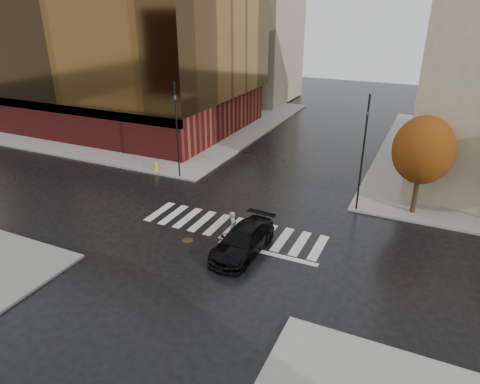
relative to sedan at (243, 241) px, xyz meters
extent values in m
plane|color=black|center=(-1.75, 1.80, -0.76)|extent=(120.00, 120.00, 0.00)
cube|color=gray|center=(-22.75, 22.80, -0.68)|extent=(30.00, 30.00, 0.15)
cube|color=silver|center=(-1.75, 2.30, -0.75)|extent=(12.00, 3.00, 0.01)
cube|color=maroon|center=(-23.75, 19.80, 1.39)|extent=(26.00, 18.00, 4.00)
cube|color=beige|center=(-23.75, 11.00, 2.89)|extent=(26.00, 0.40, 1.00)
cube|color=olive|center=(-23.75, 19.80, 9.39)|extent=(27.00, 19.00, 12.00)
cube|color=gray|center=(-17.75, 38.80, 9.39)|extent=(14.00, 12.00, 20.00)
cylinder|color=black|center=(8.25, 9.20, 0.79)|extent=(0.32, 0.32, 2.80)
ellipsoid|color=#95340E|center=(8.25, 9.20, 3.71)|extent=(3.80, 3.80, 4.37)
imported|color=black|center=(0.00, 0.00, 0.00)|extent=(2.38, 5.33, 1.52)
imported|color=maroon|center=(-0.89, 0.80, -0.30)|extent=(1.84, 1.18, 0.91)
imported|color=gray|center=(-0.99, 0.80, 0.29)|extent=(0.66, 0.79, 1.85)
cylinder|color=black|center=(-9.33, 8.10, 3.14)|extent=(0.12, 0.12, 7.50)
imported|color=black|center=(-9.33, 8.10, 5.86)|extent=(0.21, 0.18, 0.94)
cylinder|color=black|center=(4.76, 8.10, 3.26)|extent=(0.12, 0.12, 7.74)
imported|color=black|center=(4.76, 8.10, 6.06)|extent=(0.19, 0.22, 0.97)
cylinder|color=yellow|center=(-11.75, 8.30, -0.30)|extent=(0.24, 0.24, 0.61)
sphere|color=yellow|center=(-11.75, 8.30, 0.00)|extent=(0.26, 0.26, 0.26)
cylinder|color=#453718|center=(-3.53, -0.20, -0.75)|extent=(0.84, 0.84, 0.01)
camera|label=1|loc=(8.64, -18.87, 12.18)|focal=32.00mm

